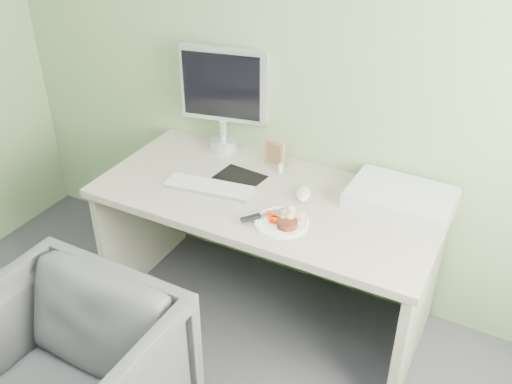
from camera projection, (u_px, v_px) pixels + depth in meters
The scene contains 14 objects.
wall_back at pixel (305, 41), 2.59m from camera, with size 3.50×3.50×0.00m, color gray.
desk at pixel (267, 227), 2.74m from camera, with size 1.60×0.75×0.73m.
plate at pixel (282, 223), 2.44m from camera, with size 0.24×0.24×0.01m, color white.
steak at pixel (287, 224), 2.40m from camera, with size 0.09×0.09×0.03m, color black.
potato_pile at pixel (292, 212), 2.45m from camera, with size 0.10×0.07×0.05m, color #A88451.
carrot_heap at pixel (271, 216), 2.44m from camera, with size 0.06×0.05×0.04m, color #E93404.
steak_knife at pixel (259, 216), 2.45m from camera, with size 0.16×0.20×0.02m.
mousepad at pixel (238, 179), 2.76m from camera, with size 0.23×0.20×0.00m, color black.
keyboard at pixel (209, 187), 2.67m from camera, with size 0.42×0.12×0.02m, color white.
computer_mouse at pixel (303, 194), 2.61m from camera, with size 0.07×0.12×0.04m, color white.
photo_frame at pixel (274, 153), 2.84m from camera, with size 0.11×0.01×0.14m, color #A0804A.
eyedrop_bottle at pixel (281, 168), 2.80m from camera, with size 0.02×0.02×0.06m.
scanner at pixel (401, 198), 2.55m from camera, with size 0.46×0.31×0.07m, color silver.
monitor at pixel (224, 94), 2.87m from camera, with size 0.45×0.16×0.54m.
Camera 1 is at (0.99, -0.37, 2.14)m, focal length 40.00 mm.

